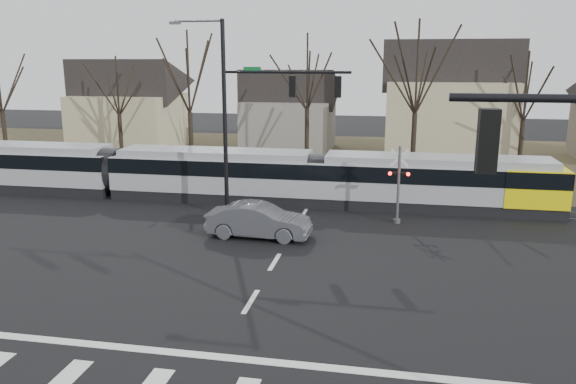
# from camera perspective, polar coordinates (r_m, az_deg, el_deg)

# --- Properties ---
(ground) EXTENTS (140.00, 140.00, 0.00)m
(ground) POSITION_cam_1_polar(r_m,az_deg,el_deg) (18.18, -5.41, -13.58)
(ground) COLOR black
(grass_verge) EXTENTS (140.00, 28.00, 0.01)m
(grass_verge) POSITION_cam_1_polar(r_m,az_deg,el_deg) (48.48, 5.05, 3.49)
(grass_verge) COLOR #38331E
(grass_verge) RESTS_ON ground
(stop_line) EXTENTS (28.00, 0.35, 0.01)m
(stop_line) POSITION_cam_1_polar(r_m,az_deg,el_deg) (16.66, -7.18, -16.27)
(stop_line) COLOR silver
(stop_line) RESTS_ON ground
(lane_dashes) EXTENTS (0.18, 30.00, 0.01)m
(lane_dashes) POSITION_cam_1_polar(r_m,az_deg,el_deg) (32.93, 2.26, -1.14)
(lane_dashes) COLOR silver
(lane_dashes) RESTS_ON ground
(rail_pair) EXTENTS (90.00, 1.52, 0.06)m
(rail_pair) POSITION_cam_1_polar(r_m,az_deg,el_deg) (32.73, 2.21, -1.18)
(rail_pair) COLOR #59595E
(rail_pair) RESTS_ON ground
(tram) EXTENTS (39.57, 2.94, 3.00)m
(tram) POSITION_cam_1_polar(r_m,az_deg,el_deg) (33.91, -7.66, 2.00)
(tram) COLOR gray
(tram) RESTS_ON ground
(sedan) EXTENTS (2.11, 5.06, 1.62)m
(sedan) POSITION_cam_1_polar(r_m,az_deg,el_deg) (26.51, -2.99, -2.92)
(sedan) COLOR #4A4C51
(sedan) RESTS_ON ground
(signal_pole_far) EXTENTS (9.28, 0.44, 10.20)m
(signal_pole_far) POSITION_cam_1_polar(r_m,az_deg,el_deg) (29.03, -3.43, 8.32)
(signal_pole_far) COLOR black
(signal_pole_far) RESTS_ON ground
(rail_crossing_signal) EXTENTS (1.08, 0.36, 4.00)m
(rail_crossing_signal) POSITION_cam_1_polar(r_m,az_deg,el_deg) (29.05, 11.15, 0.47)
(rail_crossing_signal) COLOR #59595B
(rail_crossing_signal) RESTS_ON ground
(tree_row) EXTENTS (59.20, 7.20, 10.00)m
(tree_row) POSITION_cam_1_polar(r_m,az_deg,el_deg) (41.76, 7.12, 8.78)
(tree_row) COLOR black
(tree_row) RESTS_ON ground
(house_a) EXTENTS (9.72, 8.64, 8.60)m
(house_a) POSITION_cam_1_polar(r_m,az_deg,el_deg) (55.47, -15.91, 8.91)
(house_a) COLOR tan
(house_a) RESTS_ON ground
(house_b) EXTENTS (8.64, 7.56, 7.65)m
(house_b) POSITION_cam_1_polar(r_m,az_deg,el_deg) (52.62, 0.10, 8.66)
(house_b) COLOR slate
(house_b) RESTS_ON ground
(house_c) EXTENTS (10.80, 8.64, 10.10)m
(house_c) POSITION_cam_1_polar(r_m,az_deg,el_deg) (48.84, 16.00, 9.29)
(house_c) COLOR tan
(house_c) RESTS_ON ground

